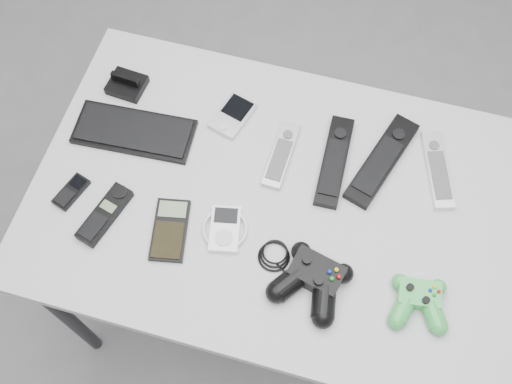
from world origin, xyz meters
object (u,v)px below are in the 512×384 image
(remote_silver_a, at_px, (281,155))
(mobile_phone, at_px, (71,192))
(pda_keyboard, at_px, (134,131))
(calculator, at_px, (170,230))
(mp3_player, at_px, (225,229))
(remote_black_a, at_px, (334,161))
(controller_green, at_px, (419,300))
(remote_black_b, at_px, (382,160))
(remote_silver_b, at_px, (438,169))
(cordless_handset, at_px, (105,214))
(pda, at_px, (232,115))
(controller_black, at_px, (313,279))
(desk, at_px, (280,212))

(remote_silver_a, xyz_separation_m, mobile_phone, (-0.44, -0.22, -0.00))
(pda_keyboard, distance_m, calculator, 0.28)
(mp3_player, bearing_deg, remote_black_a, 37.97)
(calculator, relative_size, mp3_player, 1.37)
(mp3_player, xyz_separation_m, controller_green, (0.44, -0.05, 0.01))
(pda_keyboard, height_order, mp3_player, mp3_player)
(remote_black_b, distance_m, remote_silver_b, 0.13)
(remote_black_b, xyz_separation_m, mobile_phone, (-0.68, -0.27, -0.00))
(remote_silver_a, relative_size, cordless_handset, 1.16)
(remote_silver_b, xyz_separation_m, mp3_player, (-0.44, -0.28, -0.00))
(pda, height_order, remote_black_a, remote_black_a)
(cordless_handset, relative_size, controller_black, 0.58)
(desk, height_order, remote_black_a, remote_black_a)
(mobile_phone, distance_m, controller_green, 0.81)
(remote_silver_a, bearing_deg, controller_black, -61.27)
(pda, distance_m, remote_black_b, 0.38)
(remote_black_a, distance_m, remote_black_b, 0.11)
(remote_silver_a, distance_m, calculator, 0.32)
(mobile_phone, bearing_deg, remote_silver_a, 44.78)
(desk, bearing_deg, mp3_player, -133.61)
(remote_black_a, height_order, mobile_phone, remote_black_a)
(controller_green, bearing_deg, calculator, 171.15)
(cordless_handset, bearing_deg, mobile_phone, 176.10)
(mobile_phone, bearing_deg, controller_green, 14.85)
(pda_keyboard, xyz_separation_m, calculator, (0.17, -0.22, -0.00))
(pda_keyboard, bearing_deg, remote_silver_b, 3.73)
(remote_silver_a, bearing_deg, remote_black_b, 13.79)
(remote_silver_a, height_order, remote_silver_b, same)
(remote_black_a, height_order, mp3_player, remote_black_a)
(mobile_phone, distance_m, calculator, 0.25)
(cordless_handset, xyz_separation_m, mp3_player, (0.27, 0.04, -0.00))
(remote_black_b, distance_m, mp3_player, 0.41)
(mobile_phone, relative_size, calculator, 0.61)
(remote_black_a, bearing_deg, controller_black, -88.52)
(remote_black_a, bearing_deg, mobile_phone, -158.88)
(remote_silver_a, bearing_deg, desk, -73.40)
(pda, distance_m, controller_black, 0.46)
(cordless_handset, distance_m, mp3_player, 0.27)
(remote_black_b, distance_m, mobile_phone, 0.73)
(remote_black_b, height_order, cordless_handset, same)
(remote_silver_a, xyz_separation_m, controller_green, (0.37, -0.27, 0.01))
(desk, bearing_deg, cordless_handset, -158.54)
(remote_silver_a, xyz_separation_m, mp3_player, (-0.07, -0.22, -0.00))
(remote_black_b, bearing_deg, controller_green, -48.76)
(desk, xyz_separation_m, cordless_handset, (-0.37, -0.15, 0.08))
(pda, relative_size, controller_black, 0.43)
(pda_keyboard, bearing_deg, remote_silver_a, 1.55)
(remote_silver_a, bearing_deg, pda, 154.40)
(mobile_phone, relative_size, controller_green, 0.69)
(desk, height_order, controller_green, controller_green)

